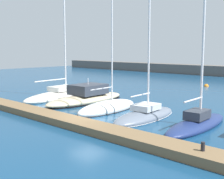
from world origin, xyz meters
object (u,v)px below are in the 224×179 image
sailboat_white_third (108,108)px  sailboat_slate_fourth (145,115)px  sailboat_ivory_nearest (61,95)px  mooring_buoy_orange (206,86)px  sailboat_navy_fifth (197,122)px  dock_bollard (203,146)px  motorboat_sand_second (87,97)px

sailboat_white_third → sailboat_slate_fourth: (4.05, -0.00, 0.00)m
sailboat_ivory_nearest → sailboat_slate_fourth: sailboat_ivory_nearest is taller
sailboat_slate_fourth → mooring_buoy_orange: size_ratio=19.95×
sailboat_ivory_nearest → sailboat_white_third: sailboat_ivory_nearest is taller
sailboat_navy_fifth → mooring_buoy_orange: (-10.27, 21.95, -0.38)m
sailboat_navy_fifth → dock_bollard: bearing=-153.7°
sailboat_white_third → sailboat_navy_fifth: size_ratio=0.84×
motorboat_sand_second → sailboat_navy_fifth: bearing=-99.1°
sailboat_ivory_nearest → motorboat_sand_second: size_ratio=1.63×
sailboat_navy_fifth → sailboat_ivory_nearest: bearing=81.7°
motorboat_sand_second → sailboat_slate_fourth: bearing=-103.8°
sailboat_ivory_nearest → dock_bollard: 21.42m
sailboat_navy_fifth → dock_bollard: size_ratio=32.79×
motorboat_sand_second → mooring_buoy_orange: size_ratio=14.66×
sailboat_ivory_nearest → motorboat_sand_second: sailboat_ivory_nearest is taller
sailboat_slate_fourth → sailboat_white_third: bearing=84.5°
sailboat_white_third → mooring_buoy_orange: (-1.94, 22.19, -0.26)m
sailboat_slate_fourth → sailboat_navy_fifth: (4.29, 0.24, 0.12)m
sailboat_white_third → sailboat_slate_fourth: 4.05m
motorboat_sand_second → dock_bollard: 17.74m
sailboat_white_third → mooring_buoy_orange: bearing=0.5°
sailboat_ivory_nearest → sailboat_slate_fourth: (12.68, -1.53, -0.06)m
sailboat_ivory_nearest → mooring_buoy_orange: sailboat_ivory_nearest is taller
mooring_buoy_orange → dock_bollard: (13.56, -27.59, 0.72)m
dock_bollard → sailboat_white_third: bearing=155.1°
motorboat_sand_second → dock_bollard: size_ratio=23.11×
motorboat_sand_second → sailboat_navy_fifth: sailboat_navy_fifth is taller
sailboat_navy_fifth → mooring_buoy_orange: bearing=21.1°
sailboat_slate_fourth → dock_bollard: (7.58, -5.40, 0.47)m
sailboat_white_third → sailboat_slate_fourth: size_ratio=0.87×
motorboat_sand_second → sailboat_white_third: (4.63, -1.69, -0.22)m
motorboat_sand_second → sailboat_slate_fourth: sailboat_slate_fourth is taller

